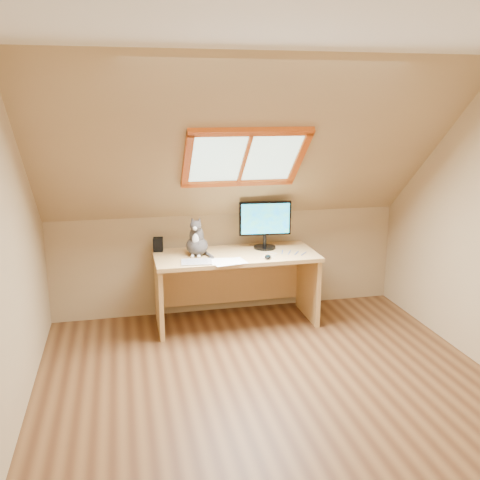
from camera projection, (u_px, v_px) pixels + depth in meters
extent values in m
plane|color=brown|center=(276.00, 396.00, 3.89)|extent=(3.50, 3.50, 0.00)
cube|color=tan|center=(419.00, 351.00, 1.93)|extent=(3.50, 0.02, 2.40)
cube|color=tan|center=(1.00, 252.00, 3.21)|extent=(0.02, 3.50, 2.40)
cube|color=tan|center=(228.00, 262.00, 5.41)|extent=(3.50, 0.02, 1.00)
cube|color=silver|center=(331.00, 31.00, 2.55)|extent=(3.50, 1.95, 0.02)
cube|color=tan|center=(246.00, 149.00, 4.38)|extent=(3.50, 1.56, 1.41)
cube|color=#B2E0CC|center=(244.00, 157.00, 4.47)|extent=(0.90, 0.53, 0.48)
cube|color=#CA5813|center=(244.00, 157.00, 4.47)|extent=(1.02, 0.64, 0.59)
cube|color=tan|center=(236.00, 256.00, 5.02)|extent=(1.52, 0.66, 0.04)
cube|color=tan|center=(159.00, 296.00, 4.95)|extent=(0.04, 0.60, 0.65)
cube|color=tan|center=(308.00, 285.00, 5.26)|extent=(0.04, 0.60, 0.65)
cube|color=tan|center=(229.00, 280.00, 5.39)|extent=(1.42, 0.03, 0.46)
cylinder|color=black|center=(265.00, 247.00, 5.20)|extent=(0.21, 0.21, 0.02)
cylinder|color=black|center=(265.00, 241.00, 5.18)|extent=(0.03, 0.03, 0.12)
cube|color=black|center=(265.00, 218.00, 5.12)|extent=(0.50, 0.08, 0.33)
cube|color=#0049BE|center=(266.00, 219.00, 5.10)|extent=(0.46, 0.05, 0.29)
ellipsoid|color=#46403E|center=(197.00, 246.00, 4.96)|extent=(0.26, 0.29, 0.17)
ellipsoid|color=#46403E|center=(197.00, 236.00, 4.92)|extent=(0.16, 0.16, 0.19)
ellipsoid|color=silver|center=(196.00, 239.00, 4.87)|extent=(0.07, 0.05, 0.11)
ellipsoid|color=#46403E|center=(196.00, 226.00, 4.85)|extent=(0.13, 0.12, 0.10)
sphere|color=silver|center=(195.00, 228.00, 4.81)|extent=(0.04, 0.04, 0.04)
cone|color=#46403E|center=(192.00, 220.00, 4.86)|extent=(0.06, 0.06, 0.06)
cone|color=#46403E|center=(199.00, 220.00, 4.85)|extent=(0.06, 0.05, 0.06)
cube|color=black|center=(158.00, 245.00, 5.09)|extent=(0.10, 0.10, 0.13)
cube|color=#B2B2B7|center=(197.00, 262.00, 4.74)|extent=(0.29, 0.22, 0.01)
ellipsoid|color=black|center=(268.00, 257.00, 4.85)|extent=(0.09, 0.12, 0.03)
cube|color=white|center=(229.00, 262.00, 4.74)|extent=(0.33, 0.27, 0.00)
cube|color=white|center=(229.00, 262.00, 4.74)|extent=(0.32, 0.24, 0.00)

